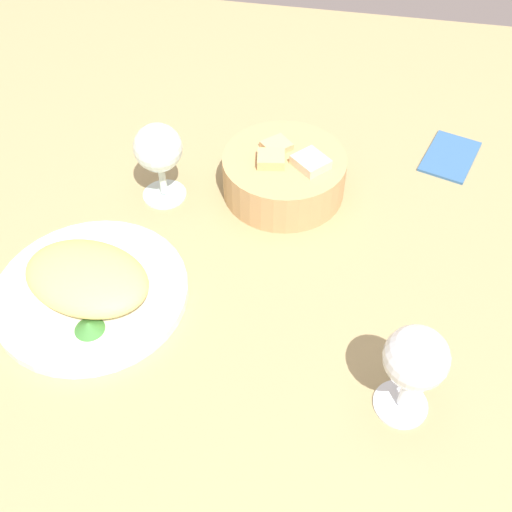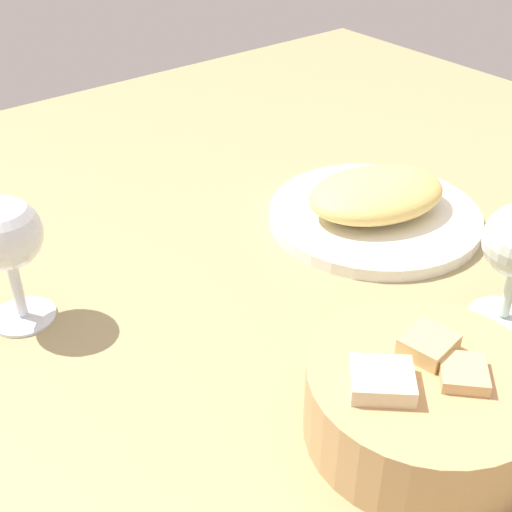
{
  "view_description": "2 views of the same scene",
  "coord_description": "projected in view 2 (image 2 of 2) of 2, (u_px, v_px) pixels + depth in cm",
  "views": [
    {
      "loc": [
        11.9,
        -54.79,
        60.94
      ],
      "look_at": [
        1.88,
        -3.3,
        3.17
      ],
      "focal_mm": 43.63,
      "sensor_mm": 36.0,
      "label": 1
    },
    {
      "loc": [
        35.12,
        34.0,
        40.59
      ],
      "look_at": [
        2.56,
        -7.3,
        5.47
      ],
      "focal_mm": 48.53,
      "sensor_mm": 36.0,
      "label": 2
    }
  ],
  "objects": [
    {
      "name": "omelette",
      "position": [
        376.0,
        194.0,
        0.77
      ],
      "size": [
        18.29,
        14.65,
        4.33
      ],
      "primitive_type": "ellipsoid",
      "rotation": [
        0.0,
        0.0,
        -0.23
      ],
      "color": "#E5C36A",
      "rests_on": "plate"
    },
    {
      "name": "ground_plane",
      "position": [
        327.0,
        340.0,
        0.63
      ],
      "size": [
        140.0,
        140.0,
        2.0
      ],
      "primitive_type": "cube",
      "color": "tan"
    },
    {
      "name": "plate",
      "position": [
        374.0,
        216.0,
        0.79
      ],
      "size": [
        24.0,
        24.0,
        1.4
      ],
      "primitive_type": "cylinder",
      "color": "white",
      "rests_on": "ground_plane"
    },
    {
      "name": "wine_glass_near",
      "position": [
        6.0,
        240.0,
        0.6
      ],
      "size": [
        6.61,
        6.61,
        12.61
      ],
      "color": "silver",
      "rests_on": "ground_plane"
    },
    {
      "name": "lettuce_garnish",
      "position": [
        326.0,
        192.0,
        0.81
      ],
      "size": [
        3.62,
        3.62,
        1.27
      ],
      "primitive_type": "cone",
      "color": "#3B7D34",
      "rests_on": "plate"
    },
    {
      "name": "bread_basket",
      "position": [
        422.0,
        401.0,
        0.51
      ],
      "size": [
        17.5,
        17.5,
        7.54
      ],
      "color": "tan",
      "rests_on": "ground_plane"
    }
  ]
}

